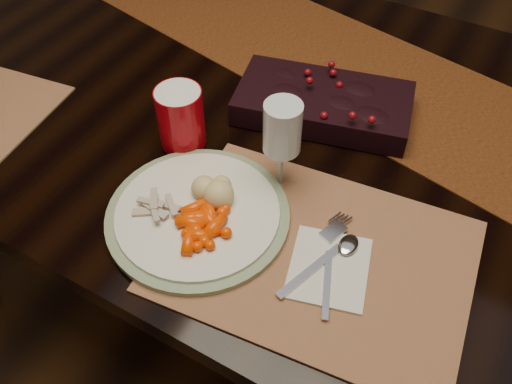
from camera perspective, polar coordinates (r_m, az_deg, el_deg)
The scene contains 14 objects.
floor at distance 1.64m, azimuth 3.65°, elevation -12.60°, with size 5.00×5.00×0.00m, color black.
dining_table at distance 1.33m, azimuth 4.42°, elevation -4.73°, with size 1.80×1.00×0.75m, color black.
table_runner at distance 1.21m, azimuth 7.57°, elevation 13.66°, with size 1.65×0.34×0.00m, color #3D200C.
centerpiece at distance 1.05m, azimuth 7.13°, elevation 9.60°, with size 0.33×0.17×0.07m, color black, non-canonical shape.
placemat_main at distance 0.84m, azimuth 6.32°, elevation -6.66°, with size 0.46×0.34×0.00m, color olive.
dinner_plate at distance 0.87m, azimuth -6.15°, elevation -2.35°, with size 0.30×0.30×0.02m, color white.
baby_carrots at distance 0.83m, azimuth -5.24°, elevation -4.14°, with size 0.11×0.09×0.02m, color #F53F00, non-canonical shape.
mashed_potatoes at distance 0.87m, azimuth -5.09°, elevation 0.79°, with size 0.09×0.08×0.05m, color #EFE28F, non-canonical shape.
turkey_shreds at distance 0.87m, azimuth -10.21°, elevation -1.69°, with size 0.07×0.06×0.02m, color tan, non-canonical shape.
napkin at distance 0.82m, azimuth 7.69°, elevation -7.92°, with size 0.12×0.13×0.00m, color silver.
fork at distance 0.82m, azimuth 6.36°, elevation -7.15°, with size 0.03×0.17×0.00m, color silver, non-canonical shape.
spoon at distance 0.82m, azimuth 8.20°, elevation -8.26°, with size 0.03×0.15×0.00m, color silver, non-canonical shape.
red_cup at distance 0.97m, azimuth -7.93°, elevation 7.74°, with size 0.08×0.08×0.11m, color #AC0610.
wine_glass at distance 0.87m, azimuth 2.71°, elevation 4.74°, with size 0.06×0.06×0.17m, color white, non-canonical shape.
Camera 1 is at (0.30, -0.74, 1.44)m, focal length 38.00 mm.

